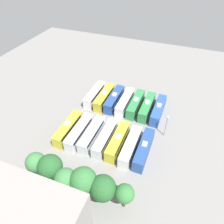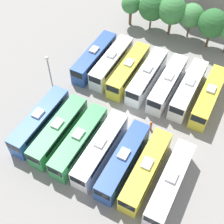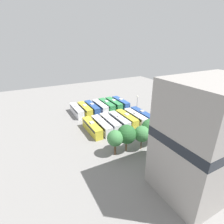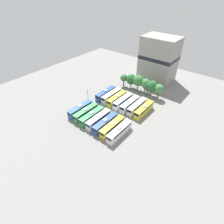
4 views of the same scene
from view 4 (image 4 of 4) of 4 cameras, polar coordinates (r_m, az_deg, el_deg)
The scene contains 24 objects.
ground_plane at distance 70.71m, azimuth -0.04°, elevation -0.30°, with size 119.01×119.01×0.00m, color gray.
bus_0 at distance 71.03m, azimuth -10.23°, elevation 1.01°, with size 2.47×11.47×3.60m.
bus_1 at distance 68.83m, azimuth -8.50°, elevation -0.12°, with size 2.47×11.47×3.60m.
bus_2 at distance 66.73m, azimuth -6.53°, elevation -1.30°, with size 2.47×11.47×3.60m.
bus_3 at distance 65.07m, azimuth -4.39°, elevation -2.31°, with size 2.47×11.47×3.60m.
bus_4 at distance 63.17m, azimuth -2.18°, elevation -3.65°, with size 2.47×11.47×3.60m.
bus_5 at distance 61.72m, azimuth 0.12°, elevation -4.80°, with size 2.47×11.47×3.60m.
bus_6 at distance 60.07m, azimuth 2.44°, elevation -6.28°, with size 2.47×11.47×3.60m.
bus_7 at distance 79.85m, azimuth -2.05°, elevation 6.09°, with size 2.47×11.47×3.60m.
bus_8 at distance 78.33m, azimuth -0.15°, elevation 5.44°, with size 2.47×11.47×3.60m.
bus_9 at distance 76.26m, azimuth 1.61°, elevation 4.45°, with size 2.47×11.47×3.60m.
bus_10 at distance 74.80m, azimuth 3.63°, elevation 3.65°, with size 2.47×11.47×3.60m.
bus_11 at distance 73.16m, azimuth 5.85°, elevation 2.66°, with size 2.47×11.47×3.60m.
bus_12 at distance 72.09m, azimuth 8.20°, elevation 1.86°, with size 2.47×11.47×3.60m.
bus_13 at distance 70.80m, azimuth 10.39°, elevation 0.85°, with size 2.47×11.47×3.60m.
worker_person at distance 67.86m, azimuth 2.41°, elevation -1.31°, with size 0.36×0.36×1.80m.
light_pole at distance 75.66m, azimuth -8.01°, elevation 6.25°, with size 0.60×0.60×6.56m.
tree_0 at distance 87.95m, azimuth 3.90°, elevation 11.06°, with size 3.60×3.60×6.21m.
tree_1 at distance 86.25m, azimuth 6.34°, elevation 10.55°, with size 5.02×5.02×7.12m.
tree_2 at distance 84.35m, azimuth 8.61°, elevation 10.08°, with size 5.17×5.17×7.70m.
tree_3 at distance 83.70m, azimuth 10.87°, elevation 9.20°, with size 4.35×4.35×6.78m.
tree_4 at distance 81.05m, azimuth 12.99°, elevation 8.23°, with size 5.03×5.03×7.52m.
tree_5 at distance 80.02m, azimuth 15.12°, elevation 7.29°, with size 4.14×4.14×6.90m.
depot_building at distance 95.01m, azimuth 14.97°, elevation 16.37°, with size 17.17×12.31×21.89m.
Camera 4 is at (35.24, -43.46, 43.23)m, focal length 28.00 mm.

